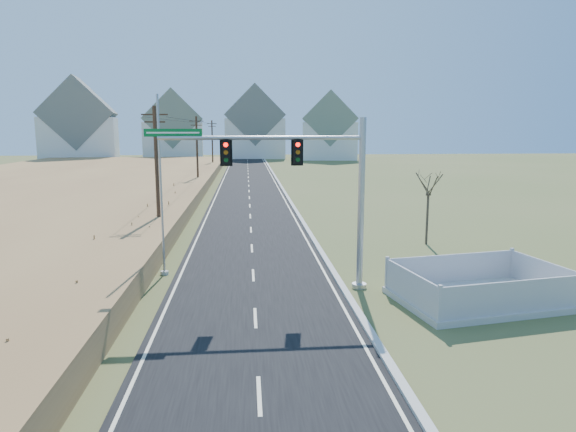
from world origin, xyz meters
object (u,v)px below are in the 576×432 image
object	(u,v)px
bare_tree	(429,182)
open_sign	(391,282)
flagpole	(162,205)
fence_enclosure	(479,295)
traffic_signal_mast	(320,187)

from	to	relation	value
bare_tree	open_sign	bearing A→B (deg)	-118.36
flagpole	bare_tree	distance (m)	16.95
open_sign	bare_tree	world-z (taller)	bare_tree
fence_enclosure	flagpole	xyz separation A→B (m)	(-14.31, 5.41, 3.34)
fence_enclosure	flagpole	bearing A→B (deg)	148.90
fence_enclosure	bare_tree	bearing A→B (deg)	71.40
open_sign	flagpole	bearing A→B (deg)	164.62
bare_tree	traffic_signal_mast	bearing A→B (deg)	-133.10
fence_enclosure	open_sign	distance (m)	3.90
open_sign	traffic_signal_mast	bearing A→B (deg)	176.37
bare_tree	flagpole	bearing A→B (deg)	-160.02
fence_enclosure	open_sign	bearing A→B (deg)	138.74
flagpole	bare_tree	bearing A→B (deg)	19.98
traffic_signal_mast	open_sign	distance (m)	5.58
traffic_signal_mast	open_sign	world-z (taller)	traffic_signal_mast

